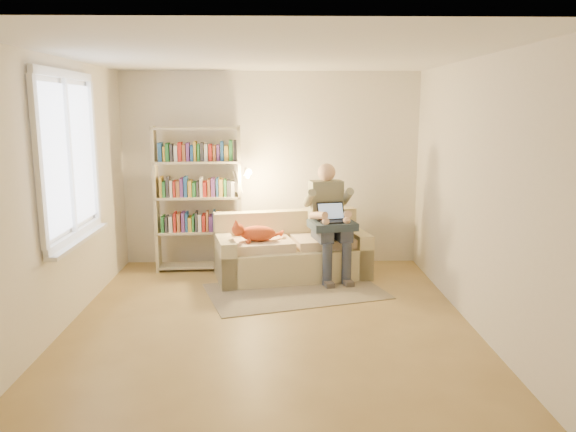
{
  "coord_description": "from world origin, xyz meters",
  "views": [
    {
      "loc": [
        0.06,
        -5.36,
        2.12
      ],
      "look_at": [
        0.21,
        1.0,
        0.89
      ],
      "focal_mm": 35.0,
      "sensor_mm": 36.0,
      "label": 1
    }
  ],
  "objects_px": {
    "person": "(329,215)",
    "cat": "(257,233)",
    "laptop": "(333,217)",
    "bookshelf": "(198,192)",
    "sofa": "(291,254)"
  },
  "relations": [
    {
      "from": "sofa",
      "to": "bookshelf",
      "type": "xyz_separation_m",
      "value": [
        -1.2,
        0.33,
        0.76
      ]
    },
    {
      "from": "cat",
      "to": "bookshelf",
      "type": "distance_m",
      "value": 1.04
    },
    {
      "from": "person",
      "to": "laptop",
      "type": "xyz_separation_m",
      "value": [
        0.04,
        -0.13,
        0.01
      ]
    },
    {
      "from": "person",
      "to": "cat",
      "type": "relative_size",
      "value": 2.26
    },
    {
      "from": "sofa",
      "to": "laptop",
      "type": "relative_size",
      "value": 5.13
    },
    {
      "from": "cat",
      "to": "laptop",
      "type": "bearing_deg",
      "value": -10.07
    },
    {
      "from": "sofa",
      "to": "person",
      "type": "bearing_deg",
      "value": -18.18
    },
    {
      "from": "person",
      "to": "cat",
      "type": "xyz_separation_m",
      "value": [
        -0.9,
        -0.16,
        -0.18
      ]
    },
    {
      "from": "person",
      "to": "laptop",
      "type": "height_order",
      "value": "person"
    },
    {
      "from": "person",
      "to": "bookshelf",
      "type": "xyz_separation_m",
      "value": [
        -1.67,
        0.38,
        0.25
      ]
    },
    {
      "from": "cat",
      "to": "laptop",
      "type": "distance_m",
      "value": 0.95
    },
    {
      "from": "laptop",
      "to": "bookshelf",
      "type": "height_order",
      "value": "bookshelf"
    },
    {
      "from": "cat",
      "to": "laptop",
      "type": "height_order",
      "value": "laptop"
    },
    {
      "from": "person",
      "to": "bookshelf",
      "type": "relative_size",
      "value": 0.76
    },
    {
      "from": "laptop",
      "to": "bookshelf",
      "type": "xyz_separation_m",
      "value": [
        -1.71,
        0.51,
        0.24
      ]
    }
  ]
}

